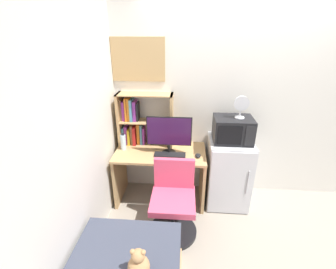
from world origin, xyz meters
TOP-DOWN VIEW (x-y plane):
  - wall_back at (0.40, 0.02)m, footprint 6.40×0.04m
  - wall_left at (-1.62, -1.60)m, footprint 0.04×4.40m
  - desk at (-0.98, -0.31)m, footprint 1.14×0.63m
  - hutch_bookshelf at (-1.30, -0.10)m, footprint 0.71×0.23m
  - monitor at (-0.87, -0.35)m, footprint 0.55×0.17m
  - keyboard at (-0.85, -0.41)m, footprint 0.38×0.12m
  - computer_mouse at (-0.51, -0.42)m, footprint 0.07×0.10m
  - water_bottle at (-1.45, -0.29)m, footprint 0.07×0.07m
  - mini_fridge at (-0.11, -0.29)m, footprint 0.53×0.57m
  - microwave at (-0.11, -0.29)m, footprint 0.45×0.37m
  - desk_fan at (-0.05, -0.29)m, footprint 0.17×0.11m
  - desk_chair at (-0.78, -0.86)m, footprint 0.55×0.55m
  - teddy_bear at (-0.98, -1.79)m, footprint 0.16×0.16m
  - wall_corkboard at (-1.27, -0.01)m, footprint 0.65×0.02m

SIDE VIEW (x-z plane):
  - desk_chair at x=-0.78m, z-range -0.06..0.78m
  - mini_fridge at x=-0.11m, z-range 0.00..0.89m
  - desk at x=-0.98m, z-range 0.14..0.86m
  - teddy_bear at x=-0.98m, z-range 0.45..0.70m
  - keyboard at x=-0.85m, z-range 0.73..0.75m
  - computer_mouse at x=-0.51m, z-range 0.73..0.76m
  - water_bottle at x=-1.45m, z-range 0.72..0.94m
  - monitor at x=-0.87m, z-range 0.76..1.24m
  - microwave at x=-0.11m, z-range 0.89..1.19m
  - hutch_bookshelf at x=-1.30m, z-range 0.71..1.40m
  - wall_back at x=0.40m, z-range 0.00..2.60m
  - wall_left at x=-1.62m, z-range 0.00..2.60m
  - desk_fan at x=-0.05m, z-range 1.21..1.47m
  - wall_corkboard at x=-1.27m, z-range 1.55..2.06m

